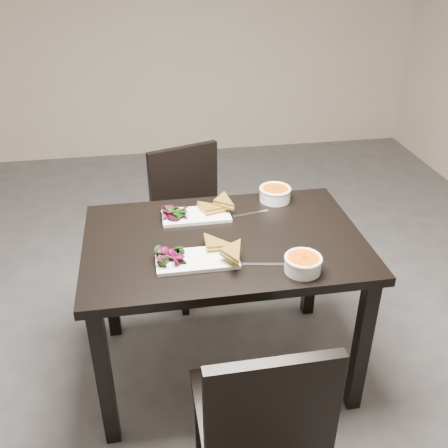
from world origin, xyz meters
The scene contains 14 objects.
ground centered at (0.00, 0.00, 0.00)m, with size 5.00×5.00×0.00m, color #47474C.
table centered at (0.20, -0.41, 0.65)m, with size 1.20×0.80×0.75m.
chair_near centered at (0.20, -1.14, 0.48)m, with size 0.42×0.42×0.85m.
chair_far centered at (0.14, 0.32, 0.48)m, with size 0.53×0.53×0.85m.
plate_near centered at (0.06, -0.57, 0.76)m, with size 0.33×0.16×0.02m, color white.
sandwich_near centered at (0.13, -0.56, 0.79)m, with size 0.16×0.12×0.05m, color olive, non-canonical shape.
salad_near centered at (-0.04, -0.57, 0.79)m, with size 0.10×0.09×0.05m, color black, non-canonical shape.
soup_bowl_near centered at (0.46, -0.70, 0.79)m, with size 0.15×0.15×0.07m.
cutlery_near centered at (0.32, -0.64, 0.75)m, with size 0.18×0.02×0.00m, color silver.
plate_far centered at (0.10, -0.21, 0.76)m, with size 0.31×0.16×0.02m, color white.
sandwich_far centered at (0.17, -0.22, 0.79)m, with size 0.16×0.12×0.05m, color olive, non-canonical shape.
salad_far centered at (0.00, -0.21, 0.79)m, with size 0.10×0.09×0.04m, color black, non-canonical shape.
soup_bowl_far centered at (0.50, -0.10, 0.79)m, with size 0.16×0.16×0.07m.
cutlery_far centered at (0.36, -0.22, 0.75)m, with size 0.18×0.02×0.00m, color silver.
Camera 1 is at (-0.11, -2.27, 1.90)m, focal length 41.00 mm.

